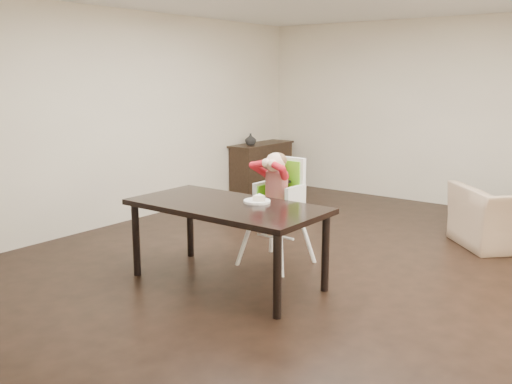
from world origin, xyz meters
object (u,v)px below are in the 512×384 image
at_px(sideboard, 262,167).
at_px(dining_table, 227,212).
at_px(high_chair, 278,186).
at_px(armchair, 510,207).

bearing_deg(sideboard, dining_table, -57.59).
height_order(high_chair, armchair, high_chair).
relative_size(armchair, sideboard, 0.84).
xyz_separation_m(armchair, sideboard, (-4.09, 0.90, -0.07)).
distance_m(high_chair, sideboard, 3.76).
height_order(dining_table, armchair, armchair).
bearing_deg(armchair, sideboard, -56.52).
xyz_separation_m(high_chair, armchair, (1.73, 2.00, -0.34)).
distance_m(dining_table, armchair, 3.27).
height_order(high_chair, sideboard, high_chair).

